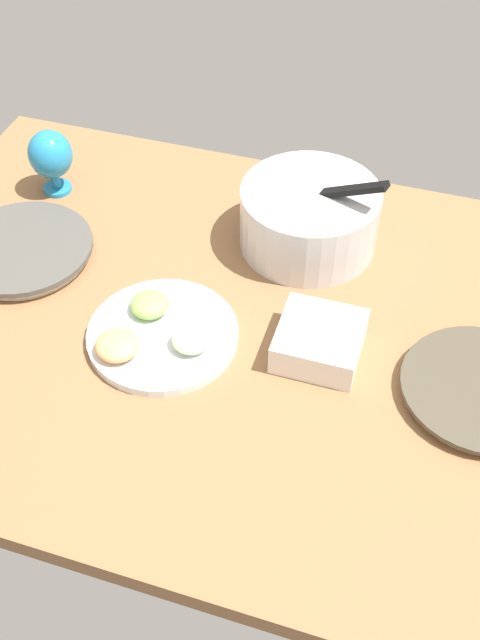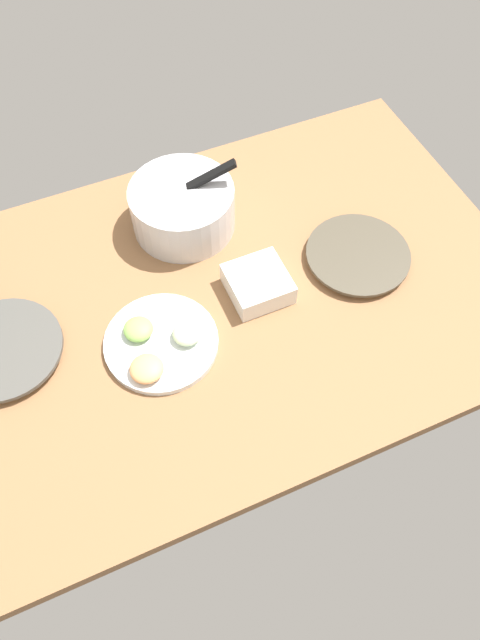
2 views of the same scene
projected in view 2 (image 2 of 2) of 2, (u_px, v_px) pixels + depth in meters
ground_plane at (216, 302)px, 155.74cm from camera, size 160.00×104.00×4.00cm
dinner_plate_left at (4, 351)px, 143.83cm from camera, size 28.52×28.52×3.02cm
dinner_plate_right at (358, 256)px, 159.74cm from camera, size 27.75×27.75×2.50cm
mixing_bowl at (183, 207)px, 161.42cm from camera, size 29.17×28.12×20.00cm
fruit_platter at (160, 343)px, 144.85cm from camera, size 27.88×27.88×5.37cm
square_bowl_white at (258, 283)px, 152.25cm from camera, size 14.87×14.87×6.21cm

